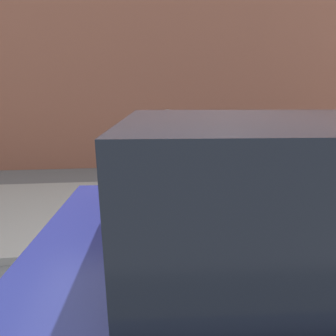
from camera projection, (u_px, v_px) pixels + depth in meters
name	position (u px, v px, depth m)	size (l,w,h in m)	color
ground_plane	(143.00, 308.00, 2.47)	(60.00, 60.00, 0.00)	slate
sidewalk	(143.00, 208.00, 4.57)	(24.00, 2.80, 0.10)	#9E9B96
building_facade	(140.00, 68.00, 6.87)	(24.00, 0.30, 5.30)	#935642
parking_meter	(168.00, 151.00, 3.14)	(0.22, 0.14, 1.68)	gray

